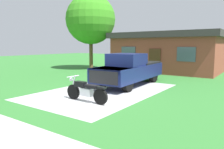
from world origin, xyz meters
TOP-DOWN VIEW (x-y plane):
  - ground_plane at (0.00, 0.00)m, footprint 80.00×80.00m
  - driveway_pad at (0.00, 0.00)m, footprint 5.00×7.88m
  - motorcycle at (0.65, -2.11)m, footprint 2.21×0.70m
  - pickup_truck at (0.18, 2.39)m, footprint 2.25×5.71m
  - shade_tree at (-7.43, 7.73)m, footprint 4.82×4.82m
  - neighbor_house at (-0.63, 10.31)m, footprint 9.60×5.60m

SIDE VIEW (x-z plane):
  - ground_plane at x=0.00m, z-range 0.00..0.00m
  - driveway_pad at x=0.00m, z-range 0.00..0.01m
  - motorcycle at x=0.65m, z-range -0.07..1.02m
  - pickup_truck at x=0.18m, z-range 0.00..1.90m
  - neighbor_house at x=-0.63m, z-range 0.04..3.54m
  - shade_tree at x=-7.43m, z-range 1.22..8.50m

